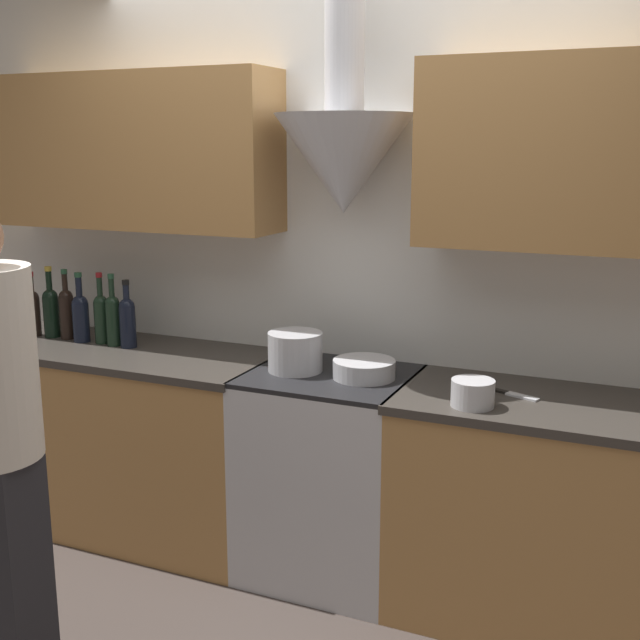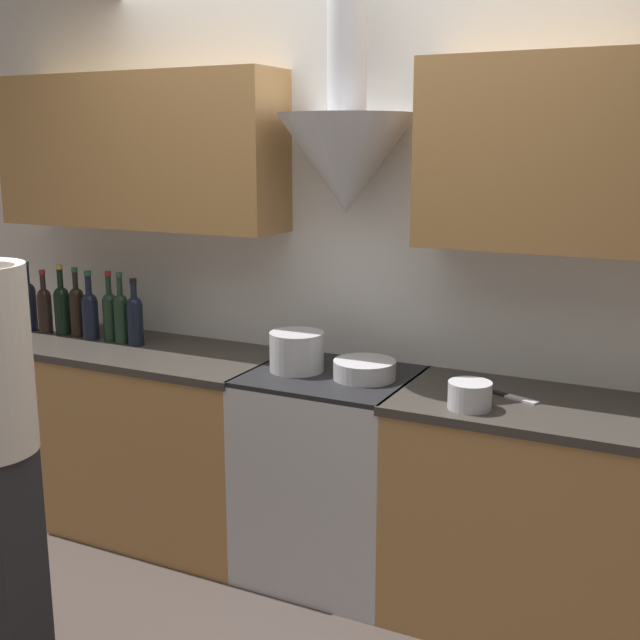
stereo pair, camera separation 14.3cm
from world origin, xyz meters
TOP-DOWN VIEW (x-y plane):
  - ground_plane at (0.00, 0.00)m, footprint 12.00×12.00m
  - wall_back at (-0.04, 0.62)m, footprint 8.40×0.57m
  - counter_left at (-1.07, 0.36)m, footprint 1.49×0.62m
  - counter_right at (0.96, 0.36)m, footprint 1.27×0.62m
  - stove_range at (0.00, 0.36)m, footprint 0.67×0.60m
  - wine_bottle_0 at (-1.73, 0.39)m, footprint 0.08×0.08m
  - wine_bottle_1 at (-1.62, 0.39)m, footprint 0.07×0.07m
  - wine_bottle_2 at (-1.51, 0.40)m, footprint 0.08×0.08m
  - wine_bottle_3 at (-1.42, 0.41)m, footprint 0.07×0.07m
  - wine_bottle_4 at (-1.32, 0.38)m, footprint 0.08×0.08m
  - wine_bottle_5 at (-1.21, 0.40)m, footprint 0.07×0.07m
  - wine_bottle_6 at (-1.13, 0.39)m, footprint 0.07×0.07m
  - wine_bottle_7 at (-1.04, 0.39)m, footprint 0.08×0.08m
  - stock_pot at (-0.15, 0.34)m, footprint 0.23×0.23m
  - mixing_bowl at (0.15, 0.36)m, footprint 0.26×0.26m
  - saucepan at (0.64, 0.18)m, footprint 0.16×0.16m
  - chefs_knife at (0.76, 0.37)m, footprint 0.21×0.10m

SIDE VIEW (x-z plane):
  - ground_plane at x=0.00m, z-range 0.00..0.00m
  - counter_left at x=-1.07m, z-range 0.00..0.90m
  - counter_right at x=0.96m, z-range 0.00..0.90m
  - stove_range at x=0.00m, z-range 0.00..0.90m
  - chefs_knife at x=0.76m, z-range 0.90..0.91m
  - mixing_bowl at x=0.15m, z-range 0.90..0.97m
  - saucepan at x=0.64m, z-range 0.90..1.00m
  - stock_pot at x=-0.15m, z-range 0.90..1.06m
  - wine_bottle_1 at x=-1.62m, z-range 0.87..1.19m
  - wine_bottle_4 at x=-1.32m, z-range 0.86..1.20m
  - wine_bottle_7 at x=-1.04m, z-range 0.87..1.19m
  - wine_bottle_5 at x=-1.21m, z-range 0.86..1.20m
  - wine_bottle_6 at x=-1.13m, z-range 0.86..1.21m
  - wine_bottle_2 at x=-1.51m, z-range 0.86..1.21m
  - wine_bottle_3 at x=-1.42m, z-range 0.87..1.21m
  - wine_bottle_0 at x=-1.73m, z-range 0.86..1.22m
  - wall_back at x=-0.04m, z-range 0.18..2.78m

